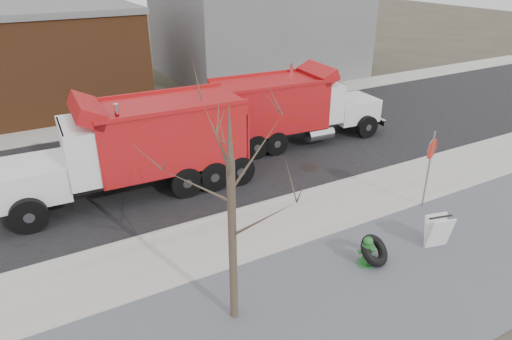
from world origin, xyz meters
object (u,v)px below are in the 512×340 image
stop_sign (431,157)px  fire_hydrant (367,252)px  sandwich_board (438,231)px  dump_truck_red_b (137,144)px  truck_tire (374,250)px  dump_truck_red_a (290,106)px

stop_sign → fire_hydrant: bearing=-156.5°
stop_sign → sandwich_board: bearing=-126.7°
dump_truck_red_b → stop_sign: bearing=146.7°
dump_truck_red_b → truck_tire: bearing=123.3°
dump_truck_red_a → dump_truck_red_b: size_ratio=0.97×
truck_tire → dump_truck_red_b: 8.39m
truck_tire → sandwich_board: (2.08, -0.30, 0.12)m
stop_sign → dump_truck_red_a: dump_truck_red_a is taller
fire_hydrant → stop_sign: stop_sign is taller
sandwich_board → truck_tire: bearing=-174.9°
stop_sign → sandwich_board: (-1.45, -1.82, -1.29)m
stop_sign → dump_truck_red_b: dump_truck_red_b is taller
fire_hydrant → sandwich_board: (2.30, -0.33, 0.12)m
stop_sign → dump_truck_red_a: bearing=98.0°
stop_sign → sandwich_board: 2.67m
truck_tire → fire_hydrant: bearing=172.1°
fire_hydrant → dump_truck_red_a: (3.00, 8.44, 1.26)m
fire_hydrant → dump_truck_red_a: bearing=86.1°
truck_tire → dump_truck_red_a: 9.01m
dump_truck_red_b → sandwich_board: bearing=132.9°
fire_hydrant → sandwich_board: 2.33m
fire_hydrant → sandwich_board: sandwich_board is taller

